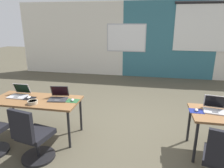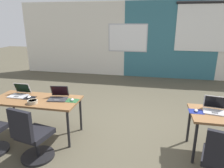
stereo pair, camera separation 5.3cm
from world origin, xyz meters
The scene contains 15 objects.
ground_plane centered at (0.00, 0.00, 0.00)m, with size 24.00×24.00×0.00m.
back_wall_assembly centered at (0.04, 4.19, 1.41)m, with size 10.00×0.27×2.80m.
desk_near_left centered at (-1.75, -0.60, 0.66)m, with size 1.60×0.70×0.72m.
laptop_near_left_end centered at (-2.15, -0.50, 0.77)m, with size 0.33×0.32×0.22m.
mousepad_near_left_end centered at (-1.90, -0.58, 0.72)m, with size 0.22×0.19×0.00m.
mouse_near_left_end centered at (-1.90, -0.58, 0.74)m, with size 0.07×0.11×0.03m.
laptop_near_left_inner centered at (-1.35, -0.51, 0.77)m, with size 0.37×0.34×0.23m.
mousepad_near_left_inner centered at (-1.06, -0.55, 0.72)m, with size 0.22×0.19×0.00m.
mouse_near_left_inner centered at (-1.06, -0.55, 0.74)m, with size 0.08×0.11×0.03m.
chair_near_left_inner centered at (-1.41, -1.33, 0.38)m, with size 0.52×0.57×0.92m.
laptop_near_right_inner centered at (1.32, -0.52, 0.77)m, with size 0.37×0.33×0.23m.
mousepad_near_right_inner centered at (1.04, -0.58, 0.72)m, with size 0.22×0.19×0.00m.
mouse_near_right_inner centered at (1.04, -0.58, 0.74)m, with size 0.07×0.11×0.03m.
chair_near_right_inner centered at (1.22, -1.39, 0.38)m, with size 0.54×0.60×0.92m.
snack_bowl centered at (-1.69, -0.81, 0.76)m, with size 0.18×0.18×0.06m.
Camera 2 is at (0.33, -3.75, 2.09)m, focal length 32.78 mm.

